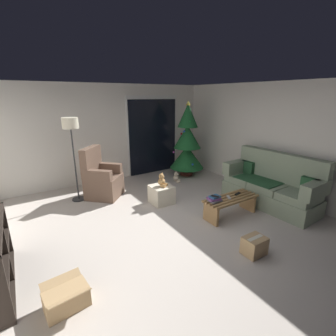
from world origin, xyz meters
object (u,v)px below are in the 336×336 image
at_px(book_stack, 214,199).
at_px(remote_black, 238,194).
at_px(cardboard_box_taped_mid_floor, 254,246).
at_px(cardboard_box_open_near_shelf, 67,299).
at_px(remote_silver, 229,197).
at_px(cell_phone, 215,196).
at_px(couch, 271,186).
at_px(coffee_table, 231,204).
at_px(armchair, 102,180).
at_px(christmas_tree, 187,144).
at_px(floor_lamp, 71,131).
at_px(teddy_bear_honey, 162,181).
at_px(teddy_bear_cream_by_tree, 176,177).
at_px(ottoman, 162,194).

bearing_deg(book_stack, remote_black, -0.80).
distance_m(cardboard_box_taped_mid_floor, cardboard_box_open_near_shelf, 2.51).
relative_size(remote_silver, cell_phone, 1.08).
bearing_deg(book_stack, couch, -4.65).
relative_size(remote_silver, book_stack, 0.65).
distance_m(coffee_table, remote_silver, 0.15).
bearing_deg(armchair, christmas_tree, 4.82).
bearing_deg(cardboard_box_taped_mid_floor, cardboard_box_open_near_shelf, 169.45).
xyz_separation_m(coffee_table, remote_silver, (-0.05, 0.01, 0.14)).
relative_size(remote_black, christmas_tree, 0.08).
bearing_deg(floor_lamp, cell_phone, -50.64).
bearing_deg(remote_black, christmas_tree, 153.56).
height_order(book_stack, teddy_bear_honey, teddy_bear_honey).
relative_size(coffee_table, remote_black, 7.05).
distance_m(teddy_bear_cream_by_tree, cardboard_box_open_near_shelf, 4.19).
distance_m(remote_silver, teddy_bear_honey, 1.40).
height_order(ottoman, cardboard_box_open_near_shelf, ottoman).
height_order(ottoman, teddy_bear_cream_by_tree, ottoman).
bearing_deg(cell_phone, couch, -30.82).
bearing_deg(cell_phone, teddy_bear_cream_by_tree, 47.58).
xyz_separation_m(remote_silver, floor_lamp, (-2.21, 2.31, 1.12)).
xyz_separation_m(remote_black, book_stack, (-0.60, 0.01, 0.03)).
xyz_separation_m(couch, remote_silver, (-1.16, 0.09, -0.01)).
relative_size(remote_silver, cardboard_box_open_near_shelf, 0.33).
distance_m(cell_phone, teddy_bear_cream_by_tree, 2.18).
xyz_separation_m(armchair, cardboard_box_taped_mid_floor, (1.18, -3.23, -0.27)).
relative_size(christmas_tree, floor_lamp, 1.16).
height_order(cell_phone, christmas_tree, christmas_tree).
bearing_deg(couch, book_stack, 175.35).
height_order(cell_phone, cardboard_box_taped_mid_floor, cell_phone).
bearing_deg(book_stack, christmas_tree, 63.94).
distance_m(remote_silver, cardboard_box_taped_mid_floor, 1.17).
height_order(teddy_bear_honey, teddy_bear_cream_by_tree, teddy_bear_honey).
xyz_separation_m(book_stack, cardboard_box_open_near_shelf, (-2.66, -0.60, -0.29)).
height_order(floor_lamp, cardboard_box_open_near_shelf, floor_lamp).
xyz_separation_m(remote_silver, christmas_tree, (0.84, 2.42, 0.53)).
height_order(cell_phone, armchair, armchair).
distance_m(cell_phone, ottoman, 1.27).
bearing_deg(book_stack, armchair, 122.22).
bearing_deg(remote_black, cardboard_box_taped_mid_floor, -49.89).
distance_m(coffee_table, cardboard_box_open_near_shelf, 3.09).
distance_m(remote_silver, book_stack, 0.33).
xyz_separation_m(coffee_table, book_stack, (-0.38, 0.05, 0.17)).
bearing_deg(coffee_table, cell_phone, 174.58).
height_order(remote_black, ottoman, remote_black).
bearing_deg(teddy_bear_cream_by_tree, cardboard_box_taped_mid_floor, -103.88).
distance_m(ottoman, teddy_bear_cream_by_tree, 1.35).
bearing_deg(cardboard_box_taped_mid_floor, couch, 29.22).
bearing_deg(ottoman, floor_lamp, 142.40).
xyz_separation_m(book_stack, cardboard_box_taped_mid_floor, (-0.19, -1.06, -0.29)).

